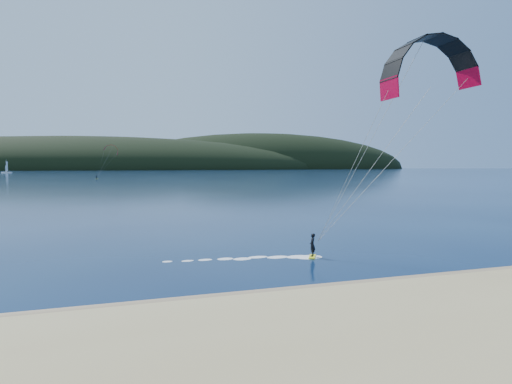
# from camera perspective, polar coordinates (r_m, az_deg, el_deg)

# --- Properties ---
(ground) EXTENTS (1800.00, 1800.00, 0.00)m
(ground) POSITION_cam_1_polar(r_m,az_deg,el_deg) (16.94, 2.01, -19.48)
(ground) COLOR #071633
(ground) RESTS_ON ground
(wet_sand) EXTENTS (220.00, 2.50, 0.10)m
(wet_sand) POSITION_cam_1_polar(r_m,az_deg,el_deg) (20.95, -2.17, -14.72)
(wet_sand) COLOR olive
(wet_sand) RESTS_ON ground
(headland) EXTENTS (1200.00, 310.00, 140.00)m
(headland) POSITION_cam_1_polar(r_m,az_deg,el_deg) (760.04, -16.76, 3.01)
(headland) COLOR black
(headland) RESTS_ON ground
(kitesurfer_near) EXTENTS (21.23, 6.57, 14.34)m
(kitesurfer_near) POSITION_cam_1_polar(r_m,az_deg,el_deg) (30.75, 22.07, 12.34)
(kitesurfer_near) COLOR yellow
(kitesurfer_near) RESTS_ON ground
(kitesurfer_far) EXTENTS (11.66, 4.75, 16.49)m
(kitesurfer_far) POSITION_cam_1_polar(r_m,az_deg,el_deg) (218.27, -19.50, 5.22)
(kitesurfer_far) COLOR yellow
(kitesurfer_far) RESTS_ON ground
(sailboat) EXTENTS (8.69, 5.43, 12.12)m
(sailboat) POSITION_cam_1_polar(r_m,az_deg,el_deg) (429.07, -31.26, 2.37)
(sailboat) COLOR white
(sailboat) RESTS_ON ground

